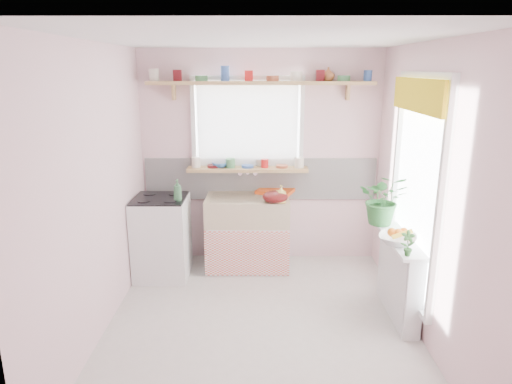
{
  "coord_description": "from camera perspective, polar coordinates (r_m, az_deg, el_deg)",
  "views": [
    {
      "loc": [
        -0.02,
        -3.72,
        2.28
      ],
      "look_at": [
        -0.05,
        0.55,
        1.12
      ],
      "focal_mm": 32.0,
      "sensor_mm": 36.0,
      "label": 1
    }
  ],
  "objects": [
    {
      "name": "shelf_vase",
      "position": [
        5.3,
        9.01,
        14.36
      ],
      "size": [
        0.18,
        0.18,
        0.15
      ],
      "primitive_type": "imported",
      "rotation": [
        0.0,
        0.0,
        -0.28
      ],
      "color": "#AF6535",
      "rests_on": "pine_shelf"
    },
    {
      "name": "cooker",
      "position": [
        5.21,
        -11.68,
        -5.51
      ],
      "size": [
        0.58,
        0.58,
        0.93
      ],
      "color": "white",
      "rests_on": "ground"
    },
    {
      "name": "dish_tray",
      "position": [
        5.41,
        2.41,
        0.11
      ],
      "size": [
        0.49,
        0.43,
        0.04
      ],
      "primitive_type": "cube",
      "rotation": [
        0.0,
        0.0,
        -0.36
      ],
      "color": "#F15315",
      "rests_on": "sink_unit"
    },
    {
      "name": "pine_shelf",
      "position": [
        5.19,
        0.59,
        13.48
      ],
      "size": [
        2.52,
        0.24,
        0.04
      ],
      "primitive_type": "cube",
      "color": "tan",
      "rests_on": "room"
    },
    {
      "name": "room",
      "position": [
        4.71,
        8.67,
        3.94
      ],
      "size": [
        3.2,
        3.2,
        3.2
      ],
      "color": "silver",
      "rests_on": "ground"
    },
    {
      "name": "sink_unit",
      "position": [
        5.34,
        -1.07,
        -5.01
      ],
      "size": [
        0.95,
        0.65,
        1.11
      ],
      "color": "white",
      "rests_on": "ground"
    },
    {
      "name": "shelf_crockery",
      "position": [
        5.19,
        0.33,
        14.3
      ],
      "size": [
        2.47,
        0.11,
        0.12
      ],
      "color": "silver",
      "rests_on": "pine_shelf"
    },
    {
      "name": "sill_crockery",
      "position": [
        5.31,
        -1.25,
        3.66
      ],
      "size": [
        1.35,
        0.11,
        0.12
      ],
      "color": "silver",
      "rests_on": "windowsill"
    },
    {
      "name": "jade_plant",
      "position": [
        4.66,
        15.66,
        -0.85
      ],
      "size": [
        0.55,
        0.5,
        0.52
      ],
      "primitive_type": "imported",
      "rotation": [
        0.0,
        0.0,
        -0.24
      ],
      "color": "#29672E",
      "rests_on": "radiator_ledge"
    },
    {
      "name": "windowsill",
      "position": [
        5.32,
        -1.06,
        2.87
      ],
      "size": [
        1.4,
        0.22,
        0.04
      ],
      "primitive_type": "cube",
      "color": "tan",
      "rests_on": "room"
    },
    {
      "name": "sill_bowl",
      "position": [
        5.35,
        -4.53,
        3.42
      ],
      "size": [
        0.24,
        0.24,
        0.06
      ],
      "primitive_type": "imported",
      "rotation": [
        0.0,
        0.0,
        -0.43
      ],
      "color": "#3772B5",
      "rests_on": "windowsill"
    },
    {
      "name": "fruit",
      "position": [
        4.23,
        17.41,
        -4.88
      ],
      "size": [
        0.2,
        0.14,
        0.1
      ],
      "color": "orange",
      "rests_on": "fruit_bowl"
    },
    {
      "name": "soap_bottle_sink",
      "position": [
        5.0,
        3.15,
        -0.25
      ],
      "size": [
        0.11,
        0.11,
        0.19
      ],
      "primitive_type": "imported",
      "rotation": [
        0.0,
        0.0,
        0.28
      ],
      "color": "#F7E26E",
      "rests_on": "sink_unit"
    },
    {
      "name": "cooker_bottle",
      "position": [
        4.89,
        -9.78,
        0.21
      ],
      "size": [
        0.1,
        0.1,
        0.23
      ],
      "primitive_type": "imported",
      "rotation": [
        0.0,
        0.0,
        -0.15
      ],
      "color": "#387146",
      "rests_on": "cooker"
    },
    {
      "name": "herb_pot",
      "position": [
        3.98,
        18.45,
        -6.13
      ],
      "size": [
        0.12,
        0.09,
        0.22
      ],
      "primitive_type": "imported",
      "rotation": [
        0.0,
        0.0,
        -0.13
      ],
      "color": "#2A5F26",
      "rests_on": "radiator_ledge"
    },
    {
      "name": "fruit_bowl",
      "position": [
        4.24,
        17.29,
        -5.69
      ],
      "size": [
        0.43,
        0.43,
        0.08
      ],
      "primitive_type": "imported",
      "rotation": [
        0.0,
        0.0,
        -0.37
      ],
      "color": "silver",
      "rests_on": "radiator_ledge"
    },
    {
      "name": "colander",
      "position": [
        5.01,
        2.42,
        -0.6
      ],
      "size": [
        0.37,
        0.37,
        0.13
      ],
      "primitive_type": "ellipsoid",
      "rotation": [
        0.0,
        0.0,
        -0.41
      ],
      "color": "#520E0E",
      "rests_on": "sink_unit"
    },
    {
      "name": "radiator_ledge",
      "position": [
        4.54,
        17.47,
        -10.01
      ],
      "size": [
        0.22,
        0.95,
        0.78
      ],
      "color": "white",
      "rests_on": "ground"
    },
    {
      "name": "sill_cup",
      "position": [
        5.36,
        0.54,
        3.67
      ],
      "size": [
        0.11,
        0.11,
        0.09
      ],
      "primitive_type": "imported",
      "rotation": [
        0.0,
        0.0,
        -0.01
      ],
      "color": "beige",
      "rests_on": "windowsill"
    }
  ]
}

